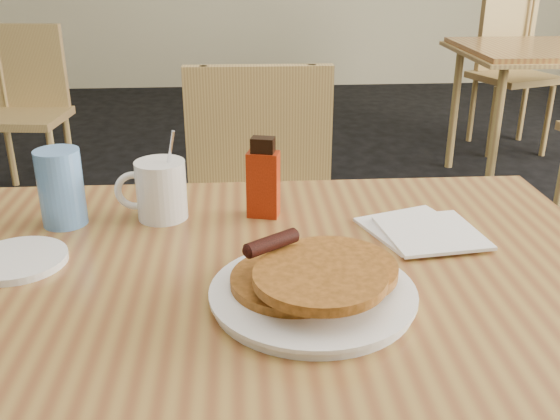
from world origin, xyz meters
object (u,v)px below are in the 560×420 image
object	(u,v)px
syrup_bottle	(263,180)
chair_main_far	(261,204)
chair_neighbor_far	(510,57)
pancake_plate	(313,285)
chair_wall_extra	(27,96)
main_table	(266,289)
coffee_mug	(160,189)
blue_tumbler	(61,188)

from	to	relation	value
syrup_bottle	chair_main_far	bearing A→B (deg)	102.78
syrup_bottle	chair_neighbor_far	bearing A→B (deg)	73.52
chair_main_far	pancake_plate	size ratio (longest dim) A/B	3.10
chair_wall_extra	pancake_plate	world-z (taller)	chair_wall_extra
main_table	chair_neighbor_far	bearing A→B (deg)	60.66
chair_wall_extra	coffee_mug	bearing A→B (deg)	-60.63
chair_wall_extra	syrup_bottle	bearing A→B (deg)	-56.55
pancake_plate	syrup_bottle	distance (m)	0.32
chair_wall_extra	blue_tumbler	size ratio (longest dim) A/B	6.13
main_table	blue_tumbler	xyz separation A→B (m)	(-0.36, 0.19, 0.11)
chair_wall_extra	blue_tumbler	xyz separation A→B (m)	(0.76, -2.20, 0.31)
chair_main_far	chair_wall_extra	size ratio (longest dim) A/B	1.07
pancake_plate	main_table	bearing A→B (deg)	120.02
main_table	pancake_plate	bearing A→B (deg)	-59.98
chair_main_far	chair_wall_extra	world-z (taller)	chair_main_far
pancake_plate	blue_tumbler	xyz separation A→B (m)	(-0.42, 0.30, 0.05)
chair_wall_extra	syrup_bottle	size ratio (longest dim) A/B	5.64
blue_tumbler	chair_neighbor_far	bearing A→B (deg)	54.03
chair_neighbor_far	chair_wall_extra	size ratio (longest dim) A/B	1.11
chair_neighbor_far	coffee_mug	distance (m)	3.42
pancake_plate	chair_neighbor_far	bearing A→B (deg)	62.41
chair_neighbor_far	syrup_bottle	xyz separation A→B (m)	(-1.70, -2.84, 0.25)
chair_wall_extra	syrup_bottle	world-z (taller)	syrup_bottle
chair_neighbor_far	blue_tumbler	size ratio (longest dim) A/B	6.81
chair_main_far	blue_tumbler	size ratio (longest dim) A/B	6.55
main_table	chair_main_far	xyz separation A→B (m)	(0.02, 0.75, -0.16)
pancake_plate	blue_tumbler	bearing A→B (deg)	144.46
main_table	chair_main_far	size ratio (longest dim) A/B	1.32
main_table	chair_main_far	distance (m)	0.76
pancake_plate	syrup_bottle	bearing A→B (deg)	100.32
blue_tumbler	chair_wall_extra	bearing A→B (deg)	109.07
syrup_bottle	blue_tumbler	bearing A→B (deg)	-163.73
coffee_mug	chair_main_far	bearing A→B (deg)	55.25
chair_neighbor_far	chair_wall_extra	bearing A→B (deg)	173.39
coffee_mug	syrup_bottle	bearing A→B (deg)	-14.88
coffee_mug	blue_tumbler	bearing A→B (deg)	171.48
chair_neighbor_far	pancake_plate	size ratio (longest dim) A/B	3.22
pancake_plate	coffee_mug	world-z (taller)	coffee_mug
main_table	chair_neighbor_far	xyz separation A→B (m)	(1.71, 3.04, -0.14)
main_table	chair_wall_extra	world-z (taller)	chair_wall_extra
chair_main_far	chair_neighbor_far	world-z (taller)	chair_neighbor_far
chair_main_far	chair_neighbor_far	xyz separation A→B (m)	(1.69, 2.30, 0.02)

